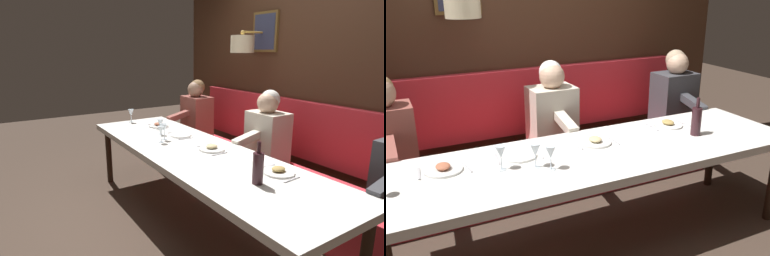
% 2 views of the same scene
% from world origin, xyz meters
% --- Properties ---
extents(ground_plane, '(12.00, 12.00, 0.00)m').
position_xyz_m(ground_plane, '(0.00, 0.00, 0.00)').
color(ground_plane, '#423328').
extents(dining_table, '(0.90, 3.07, 0.74)m').
position_xyz_m(dining_table, '(0.00, 0.00, 0.68)').
color(dining_table, silver).
rests_on(dining_table, ground_plane).
extents(banquette_bench, '(0.52, 3.27, 0.45)m').
position_xyz_m(banquette_bench, '(0.89, 0.00, 0.23)').
color(banquette_bench, red).
rests_on(banquette_bench, ground_plane).
extents(back_wall_panel, '(0.59, 4.47, 2.90)m').
position_xyz_m(back_wall_panel, '(1.46, 0.01, 1.36)').
color(back_wall_panel, '#422819').
rests_on(back_wall_panel, ground_plane).
extents(diner_near, '(0.60, 0.40, 0.79)m').
position_xyz_m(diner_near, '(0.88, -0.03, 0.82)').
color(diner_near, beige).
rests_on(diner_near, banquette_bench).
extents(diner_middle, '(0.60, 0.40, 0.79)m').
position_xyz_m(diner_middle, '(0.88, 1.32, 0.82)').
color(diner_middle, '#934C42').
rests_on(diner_middle, banquette_bench).
extents(place_setting_0, '(0.24, 0.31, 0.05)m').
position_xyz_m(place_setting_0, '(0.14, -0.06, 0.75)').
color(place_setting_0, silver).
rests_on(place_setting_0, dining_table).
extents(place_setting_1, '(0.24, 0.32, 0.01)m').
position_xyz_m(place_setting_1, '(0.16, 0.53, 0.75)').
color(place_setting_1, white).
rests_on(place_setting_1, dining_table).
extents(place_setting_2, '(0.24, 0.32, 0.05)m').
position_xyz_m(place_setting_2, '(0.23, -0.79, 0.75)').
color(place_setting_2, white).
rests_on(place_setting_2, dining_table).
extents(place_setting_3, '(0.24, 0.32, 0.05)m').
position_xyz_m(place_setting_3, '(0.15, 1.03, 0.75)').
color(place_setting_3, silver).
rests_on(place_setting_3, dining_table).
extents(wine_glass_0, '(0.07, 0.07, 0.16)m').
position_xyz_m(wine_glass_0, '(-0.06, 0.49, 0.86)').
color(wine_glass_0, silver).
rests_on(wine_glass_0, dining_table).
extents(wine_glass_1, '(0.07, 0.07, 0.16)m').
position_xyz_m(wine_glass_1, '(0.01, 0.69, 0.86)').
color(wine_glass_1, silver).
rests_on(wine_glass_1, dining_table).
extents(wine_glass_2, '(0.07, 0.07, 0.16)m').
position_xyz_m(wine_glass_2, '(-0.04, 1.43, 0.86)').
color(wine_glass_2, silver).
rests_on(wine_glass_2, dining_table).
extents(wine_glass_3, '(0.07, 0.07, 0.16)m').
position_xyz_m(wine_glass_3, '(-0.13, 0.41, 0.86)').
color(wine_glass_3, silver).
rests_on(wine_glass_3, dining_table).
extents(wine_bottle, '(0.08, 0.08, 0.30)m').
position_xyz_m(wine_bottle, '(-0.04, -0.85, 0.86)').
color(wine_bottle, '#33191E').
rests_on(wine_bottle, dining_table).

